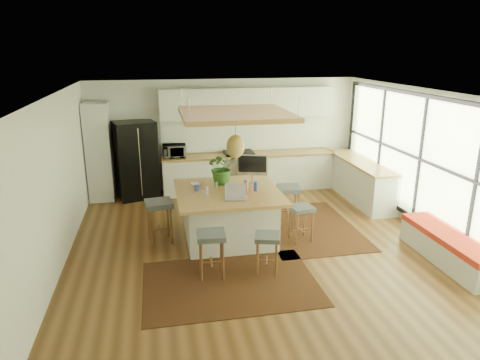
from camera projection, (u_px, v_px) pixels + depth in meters
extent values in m
plane|color=#513117|center=(256.00, 246.00, 7.81)|extent=(7.00, 7.00, 0.00)
plane|color=white|center=(258.00, 93.00, 7.02)|extent=(7.00, 7.00, 0.00)
plane|color=silver|center=(224.00, 135.00, 10.70)|extent=(6.50, 0.00, 6.50)
plane|color=silver|center=(342.00, 274.00, 4.13)|extent=(6.50, 0.00, 6.50)
plane|color=silver|center=(55.00, 185.00, 6.82)|extent=(0.00, 7.00, 7.00)
plane|color=silver|center=(429.00, 164.00, 8.02)|extent=(0.00, 7.00, 7.00)
cube|color=silver|center=(99.00, 152.00, 9.92)|extent=(0.55, 0.60, 2.25)
cube|color=silver|center=(249.00, 173.00, 10.77)|extent=(4.20, 0.60, 0.88)
cube|color=olive|center=(249.00, 155.00, 10.64)|extent=(4.24, 0.64, 0.05)
cube|color=white|center=(246.00, 134.00, 10.79)|extent=(4.20, 0.02, 0.80)
cube|color=silver|center=(248.00, 103.00, 10.40)|extent=(4.20, 0.34, 0.70)
cube|color=silver|center=(360.00, 181.00, 10.10)|extent=(0.60, 2.50, 0.88)
cube|color=olive|center=(361.00, 162.00, 9.97)|extent=(0.64, 2.54, 0.05)
cube|color=black|center=(230.00, 283.00, 6.57)|extent=(2.60, 1.80, 0.01)
cube|color=black|center=(307.00, 227.00, 8.62)|extent=(1.80, 2.60, 0.01)
imported|color=#A5A5AA|center=(174.00, 149.00, 10.26)|extent=(0.55, 0.31, 0.37)
imported|color=#1E4C19|center=(222.00, 171.00, 8.23)|extent=(0.68, 0.73, 0.50)
imported|color=silver|center=(196.00, 184.00, 8.17)|extent=(0.21, 0.21, 0.05)
cylinder|color=#2F41BC|center=(197.00, 186.00, 7.84)|extent=(0.07, 0.07, 0.19)
cylinder|color=silver|center=(207.00, 190.00, 7.63)|extent=(0.07, 0.07, 0.19)
cylinder|color=#91303B|center=(245.00, 190.00, 7.61)|extent=(0.07, 0.07, 0.19)
cylinder|color=silver|center=(246.00, 184.00, 7.96)|extent=(0.07, 0.07, 0.19)
cylinder|color=#416C47|center=(215.00, 182.00, 8.04)|extent=(0.07, 0.07, 0.19)
cylinder|color=#2F41BC|center=(256.00, 186.00, 7.84)|extent=(0.07, 0.07, 0.19)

